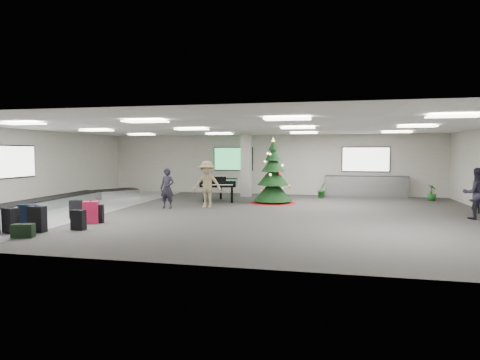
% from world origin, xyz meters
% --- Properties ---
extents(ground, '(18.00, 18.00, 0.00)m').
position_xyz_m(ground, '(0.00, 0.00, 0.00)').
color(ground, '#33302E').
rests_on(ground, ground).
extents(room_envelope, '(18.02, 14.02, 3.21)m').
position_xyz_m(room_envelope, '(-0.38, 0.67, 2.33)').
color(room_envelope, beige).
rests_on(room_envelope, ground).
extents(baggage_carousel, '(2.28, 9.71, 0.43)m').
position_xyz_m(baggage_carousel, '(-7.84, -0.08, 0.21)').
color(baggage_carousel, silver).
rests_on(baggage_carousel, ground).
extents(service_counter, '(4.05, 0.65, 1.08)m').
position_xyz_m(service_counter, '(5.00, 6.65, 0.55)').
color(service_counter, silver).
rests_on(service_counter, ground).
extents(suitcase_1, '(0.49, 0.27, 0.76)m').
position_xyz_m(suitcase_1, '(-5.02, -4.73, 0.37)').
color(suitcase_1, black).
rests_on(suitcase_1, ground).
extents(pink_suitcase, '(0.52, 0.40, 0.74)m').
position_xyz_m(pink_suitcase, '(-4.29, -3.20, 0.36)').
color(pink_suitcase, '#D71C4C').
rests_on(pink_suitcase, ground).
extents(suitcase_3, '(0.43, 0.31, 0.61)m').
position_xyz_m(suitcase_3, '(-4.17, -3.05, 0.29)').
color(suitcase_3, black).
rests_on(suitcase_3, ground).
extents(navy_suitcase, '(0.48, 0.30, 0.72)m').
position_xyz_m(navy_suitcase, '(-5.77, -4.22, 0.35)').
color(navy_suitcase, black).
rests_on(navy_suitcase, ground).
extents(suitcase_5, '(0.53, 0.40, 0.73)m').
position_xyz_m(suitcase_5, '(-5.67, -5.00, 0.35)').
color(suitcase_5, black).
rests_on(suitcase_5, ground).
extents(green_duffel, '(0.60, 0.42, 0.38)m').
position_xyz_m(green_duffel, '(-4.87, -5.46, 0.18)').
color(green_duffel, black).
rests_on(green_duffel, ground).
extents(suitcase_7, '(0.42, 0.24, 0.61)m').
position_xyz_m(suitcase_7, '(-4.06, -4.21, 0.29)').
color(suitcase_7, black).
rests_on(suitcase_7, ground).
extents(suitcase_8, '(0.49, 0.40, 0.64)m').
position_xyz_m(suitcase_8, '(-5.38, -2.39, 0.31)').
color(suitcase_8, black).
rests_on(suitcase_8, ground).
extents(christmas_tree, '(2.05, 2.05, 2.93)m').
position_xyz_m(christmas_tree, '(0.70, 3.18, 1.00)').
color(christmas_tree, maroon).
rests_on(christmas_tree, ground).
extents(grand_piano, '(1.91, 2.30, 1.18)m').
position_xyz_m(grand_piano, '(-1.83, 3.37, 0.84)').
color(grand_piano, black).
rests_on(grand_piano, ground).
extents(traveler_a, '(0.62, 0.43, 1.62)m').
position_xyz_m(traveler_a, '(-3.25, 0.56, 0.81)').
color(traveler_a, black).
rests_on(traveler_a, ground).
extents(traveler_b, '(1.27, 0.77, 1.92)m').
position_xyz_m(traveler_b, '(-1.73, 1.07, 0.96)').
color(traveler_b, '#857452').
rests_on(traveler_b, ground).
extents(traveler_bench, '(0.87, 0.68, 1.75)m').
position_xyz_m(traveler_bench, '(7.99, 0.30, 0.87)').
color(traveler_bench, black).
rests_on(traveler_bench, ground).
extents(potted_plant_left, '(0.58, 0.60, 0.85)m').
position_xyz_m(potted_plant_left, '(2.83, 5.61, 0.42)').
color(potted_plant_left, '#133D14').
rests_on(potted_plant_left, ground).
extents(potted_plant_right, '(0.52, 0.52, 0.76)m').
position_xyz_m(potted_plant_right, '(7.88, 5.58, 0.38)').
color(potted_plant_right, '#133D14').
rests_on(potted_plant_right, ground).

